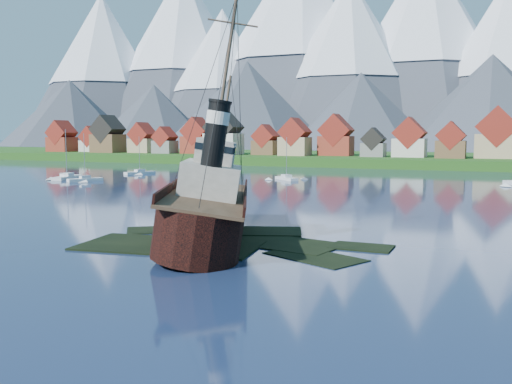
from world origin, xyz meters
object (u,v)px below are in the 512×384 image
at_px(sailboat_a, 67,178).
at_px(sailboat_f, 140,173).
at_px(tugboat_wreck, 211,207).
at_px(sailboat_c, 286,179).
at_px(sailboat_b, 85,180).

height_order(sailboat_a, sailboat_f, sailboat_a).
xyz_separation_m(tugboat_wreck, sailboat_c, (-18.67, 74.94, -3.09)).
bearing_deg(sailboat_c, sailboat_f, 128.59).
height_order(tugboat_wreck, sailboat_b, tugboat_wreck).
height_order(tugboat_wreck, sailboat_a, tugboat_wreck).
distance_m(tugboat_wreck, sailboat_c, 77.30).
xyz_separation_m(tugboat_wreck, sailboat_b, (-60.95, 52.28, -3.05)).
distance_m(sailboat_c, sailboat_f, 44.69).
bearing_deg(sailboat_b, sailboat_a, -172.48).
relative_size(sailboat_a, sailboat_f, 1.18).
relative_size(sailboat_c, sailboat_f, 1.00).
bearing_deg(sailboat_c, sailboat_a, 152.78).
bearing_deg(sailboat_c, tugboat_wreck, -123.71).
relative_size(sailboat_a, sailboat_c, 1.18).
bearing_deg(sailboat_f, tugboat_wreck, -25.21).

